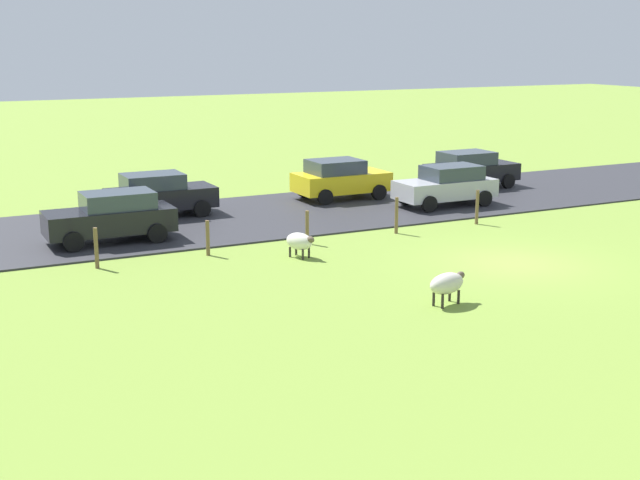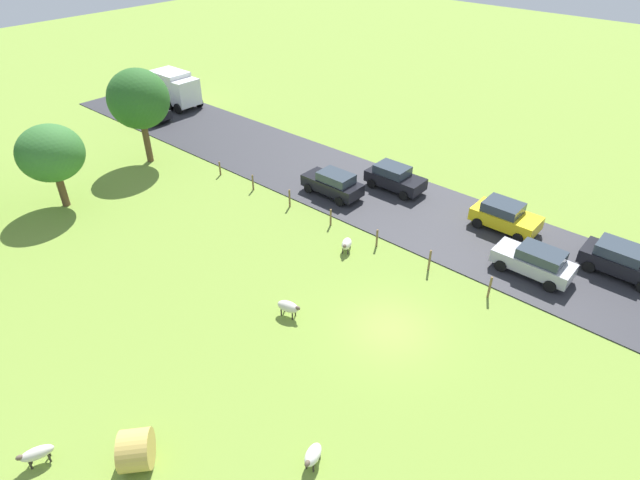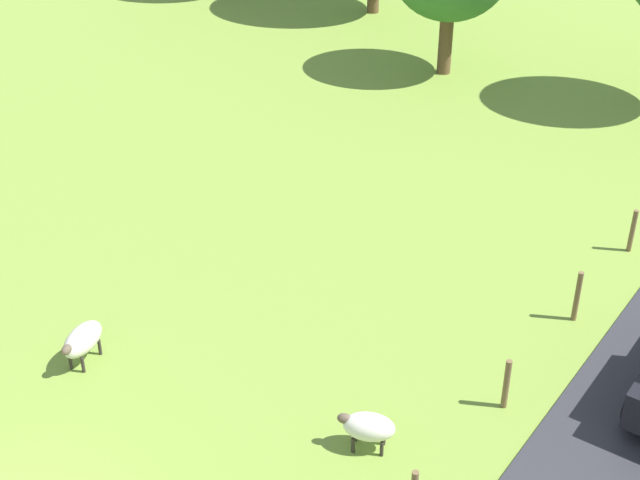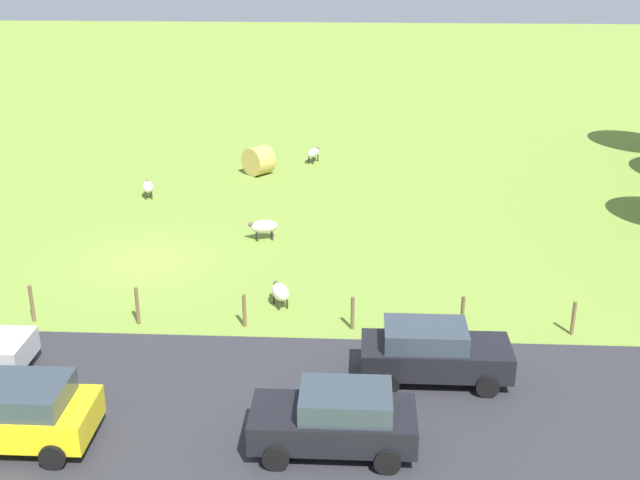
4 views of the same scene
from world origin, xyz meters
TOP-DOWN VIEW (x-y plane):
  - sheep_2 at (-2.50, 4.20)m, footprint 0.79×1.27m
  - sheep_3 at (3.55, 5.47)m, footprint 1.11×0.88m
  - fence_post_3 at (5.08, 7.92)m, footprint 0.12×0.12m
  - fence_post_4 at (5.08, 11.36)m, footprint 0.12×0.12m
  - fence_post_5 at (5.08, 14.81)m, footprint 0.12×0.12m

SIDE VIEW (x-z plane):
  - sheep_3 at x=3.55m, z-range 0.12..0.90m
  - fence_post_3 at x=5.08m, z-range 0.00..1.11m
  - sheep_2 at x=-2.50m, z-range 0.14..0.98m
  - fence_post_5 at x=5.08m, z-range 0.00..1.13m
  - fence_post_4 at x=5.08m, z-range 0.00..1.23m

